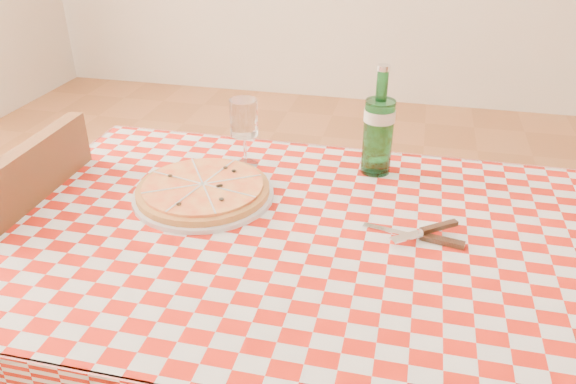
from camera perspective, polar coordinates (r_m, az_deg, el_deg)
name	(u,v)px	position (r m, az deg, el deg)	size (l,w,h in m)	color
dining_table	(291,269)	(1.25, 0.26, -7.81)	(1.20, 0.80, 0.75)	brown
tablecloth	(291,233)	(1.19, 0.27, -4.16)	(1.30, 0.90, 0.01)	#AB160A
chair_far	(28,274)	(1.63, -24.92, -7.54)	(0.41, 0.41, 0.89)	brown
pizza_plate	(203,189)	(1.32, -8.61, 0.33)	(0.33, 0.33, 0.04)	#BC883E
water_bottle	(379,121)	(1.39, 9.24, 7.16)	(0.08, 0.08, 0.28)	#186127
wine_glass	(244,134)	(1.43, -4.45, 5.94)	(0.07, 0.07, 0.18)	silver
cutlery	(421,234)	(1.19, 13.33, -4.13)	(0.23, 0.19, 0.02)	silver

